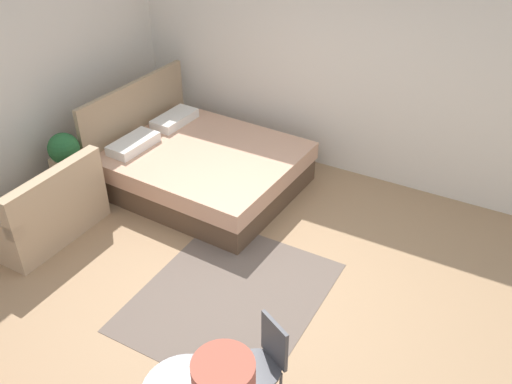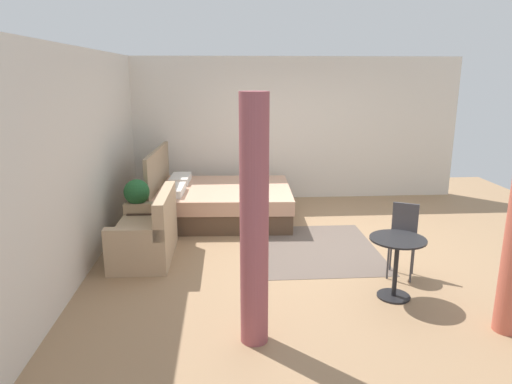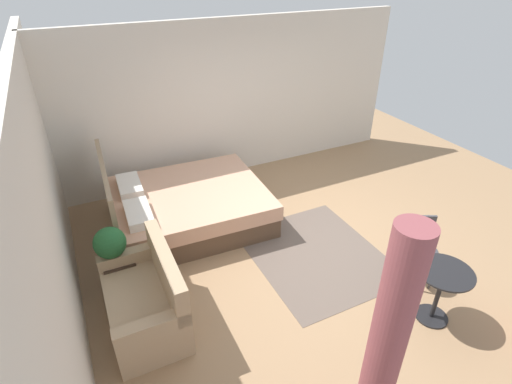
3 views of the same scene
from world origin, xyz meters
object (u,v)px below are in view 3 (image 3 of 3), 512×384
(couch, at_px, (147,301))
(nightstand, at_px, (120,271))
(potted_plant, at_px, (110,244))
(bed, at_px, (185,206))
(balcony_table, at_px, (441,286))
(cafe_chair_near_window, at_px, (421,243))

(couch, relative_size, nightstand, 2.60)
(couch, distance_m, potted_plant, 0.78)
(nightstand, xyz_separation_m, potted_plant, (-0.10, 0.04, 0.50))
(bed, distance_m, nightstand, 1.48)
(balcony_table, bearing_deg, couch, 64.86)
(nightstand, bearing_deg, potted_plant, 157.81)
(potted_plant, bearing_deg, balcony_table, -122.38)
(balcony_table, relative_size, cafe_chair_near_window, 0.78)
(nightstand, relative_size, potted_plant, 1.05)
(nightstand, height_order, balcony_table, balcony_table)
(balcony_table, bearing_deg, bed, 32.49)
(nightstand, height_order, potted_plant, potted_plant)
(bed, distance_m, potted_plant, 1.64)
(balcony_table, bearing_deg, cafe_chair_near_window, -26.84)
(couch, distance_m, nightstand, 0.74)
(bed, height_order, balcony_table, bed)
(balcony_table, bearing_deg, nightstand, 55.97)
(couch, bearing_deg, potted_plant, 19.85)
(bed, height_order, potted_plant, bed)
(potted_plant, xyz_separation_m, balcony_table, (-1.97, -3.10, -0.25))
(bed, relative_size, couch, 1.80)
(balcony_table, height_order, cafe_chair_near_window, cafe_chair_near_window)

